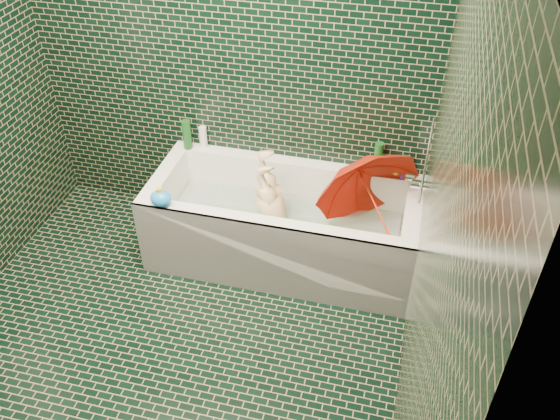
% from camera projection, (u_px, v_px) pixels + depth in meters
% --- Properties ---
extents(floor, '(2.80, 2.80, 0.00)m').
position_uv_depth(floor, '(161.00, 361.00, 3.33)').
color(floor, black).
rests_on(floor, ground).
extents(wall_back, '(2.80, 0.00, 2.80)m').
position_uv_depth(wall_back, '(227.00, 51.00, 3.61)').
color(wall_back, black).
rests_on(wall_back, floor).
extents(wall_right, '(0.00, 2.80, 2.80)m').
position_uv_depth(wall_right, '(432.00, 228.00, 2.30)').
color(wall_right, black).
rests_on(wall_right, floor).
extents(bathtub, '(1.70, 0.75, 0.55)m').
position_uv_depth(bathtub, '(282.00, 232.00, 3.87)').
color(bathtub, white).
rests_on(bathtub, floor).
extents(bath_mat, '(1.35, 0.47, 0.01)m').
position_uv_depth(bath_mat, '(283.00, 237.00, 3.92)').
color(bath_mat, green).
rests_on(bath_mat, bathtub).
extents(water, '(1.48, 0.53, 0.00)m').
position_uv_depth(water, '(283.00, 220.00, 3.83)').
color(water, silver).
rests_on(water, bathtub).
extents(faucet, '(0.18, 0.19, 0.55)m').
position_uv_depth(faucet, '(421.00, 180.00, 3.37)').
color(faucet, silver).
rests_on(faucet, wall_right).
extents(child, '(0.99, 0.51, 0.37)m').
position_uv_depth(child, '(277.00, 219.00, 3.82)').
color(child, beige).
rests_on(child, bathtub).
extents(umbrella, '(0.99, 1.03, 0.99)m').
position_uv_depth(umbrella, '(374.00, 203.00, 3.57)').
color(umbrella, red).
rests_on(umbrella, bathtub).
extents(soap_bottle_a, '(0.09, 0.09, 0.24)m').
position_uv_depth(soap_bottle_a, '(408.00, 180.00, 3.75)').
color(soap_bottle_a, white).
rests_on(soap_bottle_a, bathtub).
extents(soap_bottle_b, '(0.10, 0.10, 0.18)m').
position_uv_depth(soap_bottle_b, '(406.00, 180.00, 3.75)').
color(soap_bottle_b, '#571E73').
rests_on(soap_bottle_b, bathtub).
extents(soap_bottle_c, '(0.15, 0.15, 0.19)m').
position_uv_depth(soap_bottle_c, '(405.00, 179.00, 3.76)').
color(soap_bottle_c, '#154B1A').
rests_on(soap_bottle_c, bathtub).
extents(bottle_right_tall, '(0.07, 0.07, 0.23)m').
position_uv_depth(bottle_right_tall, '(378.00, 158.00, 3.74)').
color(bottle_right_tall, '#154B1A').
rests_on(bottle_right_tall, bathtub).
extents(bottle_right_pump, '(0.06, 0.06, 0.16)m').
position_uv_depth(bottle_right_pump, '(405.00, 166.00, 3.74)').
color(bottle_right_pump, silver).
rests_on(bottle_right_pump, bathtub).
extents(bottle_left_tall, '(0.08, 0.08, 0.21)m').
position_uv_depth(bottle_left_tall, '(187.00, 135.00, 3.99)').
color(bottle_left_tall, '#154B1A').
rests_on(bottle_left_tall, bathtub).
extents(bottle_left_short, '(0.07, 0.07, 0.15)m').
position_uv_depth(bottle_left_short, '(203.00, 137.00, 4.01)').
color(bottle_left_short, white).
rests_on(bottle_left_short, bathtub).
extents(rubber_duck, '(0.13, 0.11, 0.10)m').
position_uv_depth(rubber_duck, '(398.00, 169.00, 3.77)').
color(rubber_duck, yellow).
rests_on(rubber_duck, bathtub).
extents(bath_toy, '(0.14, 0.12, 0.13)m').
position_uv_depth(bath_toy, '(161.00, 198.00, 3.51)').
color(bath_toy, '#1A83EC').
rests_on(bath_toy, bathtub).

